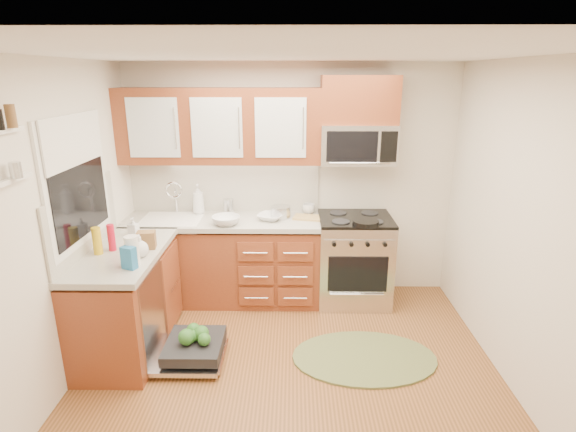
{
  "coord_description": "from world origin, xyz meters",
  "views": [
    {
      "loc": [
        0.03,
        -3.04,
        2.37
      ],
      "look_at": [
        -0.02,
        0.85,
        1.15
      ],
      "focal_mm": 28.0,
      "sensor_mm": 36.0,
      "label": 1
    }
  ],
  "objects_px": {
    "range": "(354,259)",
    "skillet": "(366,223)",
    "dishwasher": "(190,350)",
    "upper_cabinets": "(220,126)",
    "sink": "(173,231)",
    "stock_pot": "(281,212)",
    "rug": "(364,358)",
    "microwave": "(358,144)",
    "paper_towel_roll": "(132,250)",
    "bowl_a": "(270,217)",
    "bowl_b": "(226,220)",
    "cup": "(309,209)",
    "cutting_board": "(308,217)"
  },
  "relations": [
    {
      "from": "microwave",
      "to": "rug",
      "type": "distance_m",
      "value": 2.08
    },
    {
      "from": "range",
      "to": "bowl_a",
      "type": "height_order",
      "value": "bowl_a"
    },
    {
      "from": "microwave",
      "to": "dishwasher",
      "type": "bearing_deg",
      "value": -140.93
    },
    {
      "from": "dishwasher",
      "to": "skillet",
      "type": "bearing_deg",
      "value": 28.76
    },
    {
      "from": "dishwasher",
      "to": "bowl_a",
      "type": "xyz_separation_m",
      "value": [
        0.65,
        1.11,
        0.86
      ]
    },
    {
      "from": "sink",
      "to": "bowl_b",
      "type": "xyz_separation_m",
      "value": [
        0.6,
        -0.17,
        0.17
      ]
    },
    {
      "from": "sink",
      "to": "stock_pot",
      "type": "distance_m",
      "value": 1.16
    },
    {
      "from": "cutting_board",
      "to": "bowl_b",
      "type": "height_order",
      "value": "bowl_b"
    },
    {
      "from": "sink",
      "to": "rug",
      "type": "bearing_deg",
      "value": -29.65
    },
    {
      "from": "sink",
      "to": "cutting_board",
      "type": "height_order",
      "value": "cutting_board"
    },
    {
      "from": "dishwasher",
      "to": "cup",
      "type": "distance_m",
      "value": 1.93
    },
    {
      "from": "dishwasher",
      "to": "upper_cabinets",
      "type": "bearing_deg",
      "value": 83.96
    },
    {
      "from": "microwave",
      "to": "paper_towel_roll",
      "type": "xyz_separation_m",
      "value": [
        -1.93,
        -1.3,
        -0.66
      ]
    },
    {
      "from": "rug",
      "to": "bowl_a",
      "type": "distance_m",
      "value": 1.67
    },
    {
      "from": "dishwasher",
      "to": "rug",
      "type": "bearing_deg",
      "value": 1.39
    },
    {
      "from": "microwave",
      "to": "skillet",
      "type": "bearing_deg",
      "value": -80.26
    },
    {
      "from": "skillet",
      "to": "bowl_a",
      "type": "xyz_separation_m",
      "value": [
        -0.95,
        0.23,
        -0.02
      ]
    },
    {
      "from": "upper_cabinets",
      "to": "microwave",
      "type": "relative_size",
      "value": 2.7
    },
    {
      "from": "stock_pot",
      "to": "dishwasher",
      "type": "bearing_deg",
      "value": -122.27
    },
    {
      "from": "dishwasher",
      "to": "cup",
      "type": "bearing_deg",
      "value": 51.99
    },
    {
      "from": "rug",
      "to": "paper_towel_roll",
      "type": "bearing_deg",
      "value": -177.4
    },
    {
      "from": "range",
      "to": "skillet",
      "type": "xyz_separation_m",
      "value": [
        0.06,
        -0.25,
        0.5
      ]
    },
    {
      "from": "microwave",
      "to": "paper_towel_roll",
      "type": "height_order",
      "value": "microwave"
    },
    {
      "from": "microwave",
      "to": "stock_pot",
      "type": "xyz_separation_m",
      "value": [
        -0.79,
        -0.06,
        -0.71
      ]
    },
    {
      "from": "sink",
      "to": "stock_pot",
      "type": "xyz_separation_m",
      "value": [
        1.14,
        0.07,
        0.19
      ]
    },
    {
      "from": "rug",
      "to": "paper_towel_roll",
      "type": "height_order",
      "value": "paper_towel_roll"
    },
    {
      "from": "bowl_b",
      "to": "cup",
      "type": "xyz_separation_m",
      "value": [
        0.85,
        0.4,
        0.01
      ]
    },
    {
      "from": "microwave",
      "to": "sink",
      "type": "xyz_separation_m",
      "value": [
        -1.93,
        -0.13,
        -0.9
      ]
    },
    {
      "from": "microwave",
      "to": "paper_towel_roll",
      "type": "relative_size",
      "value": 3.2
    },
    {
      "from": "cup",
      "to": "paper_towel_roll",
      "type": "bearing_deg",
      "value": -135.92
    },
    {
      "from": "sink",
      "to": "cup",
      "type": "height_order",
      "value": "cup"
    },
    {
      "from": "range",
      "to": "bowl_a",
      "type": "relative_size",
      "value": 3.66
    },
    {
      "from": "bowl_b",
      "to": "cup",
      "type": "height_order",
      "value": "cup"
    },
    {
      "from": "range",
      "to": "bowl_a",
      "type": "bearing_deg",
      "value": -178.88
    },
    {
      "from": "skillet",
      "to": "paper_towel_roll",
      "type": "xyz_separation_m",
      "value": [
        -1.99,
        -0.93,
        0.07
      ]
    },
    {
      "from": "microwave",
      "to": "sink",
      "type": "bearing_deg",
      "value": -176.15
    },
    {
      "from": "dishwasher",
      "to": "paper_towel_roll",
      "type": "relative_size",
      "value": 2.95
    },
    {
      "from": "sink",
      "to": "paper_towel_roll",
      "type": "xyz_separation_m",
      "value": [
        0.0,
        -1.17,
        0.24
      ]
    },
    {
      "from": "sink",
      "to": "stock_pot",
      "type": "bearing_deg",
      "value": 3.69
    },
    {
      "from": "skillet",
      "to": "cup",
      "type": "distance_m",
      "value": 0.72
    },
    {
      "from": "range",
      "to": "sink",
      "type": "distance_m",
      "value": 1.96
    },
    {
      "from": "paper_towel_roll",
      "to": "cup",
      "type": "distance_m",
      "value": 2.01
    },
    {
      "from": "range",
      "to": "sink",
      "type": "relative_size",
      "value": 1.53
    },
    {
      "from": "upper_cabinets",
      "to": "sink",
      "type": "distance_m",
      "value": 1.21
    },
    {
      "from": "microwave",
      "to": "rug",
      "type": "height_order",
      "value": "microwave"
    },
    {
      "from": "microwave",
      "to": "bowl_b",
      "type": "height_order",
      "value": "microwave"
    },
    {
      "from": "upper_cabinets",
      "to": "cutting_board",
      "type": "relative_size",
      "value": 6.93
    },
    {
      "from": "dishwasher",
      "to": "bowl_b",
      "type": "height_order",
      "value": "bowl_b"
    },
    {
      "from": "stock_pot",
      "to": "sink",
      "type": "bearing_deg",
      "value": -176.31
    },
    {
      "from": "upper_cabinets",
      "to": "microwave",
      "type": "height_order",
      "value": "upper_cabinets"
    }
  ]
}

